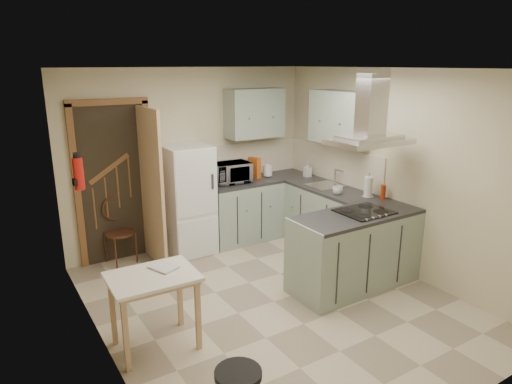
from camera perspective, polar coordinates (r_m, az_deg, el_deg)
floor at (r=5.21m, az=2.26°, el=-13.51°), size 4.20×4.20×0.00m
ceiling at (r=4.54m, az=2.61°, el=15.16°), size 4.20×4.20×0.00m
back_wall at (r=6.51m, az=-8.13°, el=4.14°), size 3.60×0.00×3.60m
left_wall at (r=4.03m, az=-19.21°, el=-3.93°), size 0.00×4.20×4.20m
right_wall at (r=5.91m, az=16.98°, el=2.40°), size 0.00×4.20×4.20m
doorway at (r=6.18m, az=-17.27°, el=1.03°), size 1.10×0.12×2.10m
fridge at (r=6.29m, az=-8.48°, el=-0.99°), size 0.60×0.60×1.50m
counter_back at (r=6.75m, az=-1.70°, el=-2.31°), size 1.08×0.60×0.90m
counter_right at (r=6.69m, az=7.49°, el=-2.62°), size 0.60×1.95×0.90m
splashback at (r=6.96m, az=-0.82°, el=4.21°), size 1.68×0.02×0.50m
wall_cabinet_back at (r=6.71m, az=-0.18°, el=9.83°), size 0.85×0.35×0.70m
wall_cabinet_right at (r=6.26m, az=10.46°, el=9.14°), size 0.35×0.90×0.70m
peninsula at (r=5.49m, az=12.34°, el=-7.09°), size 1.55×0.65×0.90m
hob at (r=5.40m, az=13.38°, el=-2.37°), size 0.58×0.50×0.01m
extractor_hood at (r=5.21m, az=13.95°, el=6.17°), size 0.90×0.55×0.10m
sink at (r=6.43m, az=8.62°, el=0.81°), size 0.45×0.40×0.01m
fire_extinguisher at (r=4.83m, az=-21.30°, el=2.15°), size 0.10×0.10×0.32m
drop_leaf_table at (r=4.41m, az=-12.53°, el=-14.34°), size 0.80×0.61×0.73m
bentwood_chair at (r=6.24m, az=-16.68°, el=-4.96°), size 0.43×0.43×0.82m
microwave at (r=6.51m, az=-3.13°, el=2.42°), size 0.55×0.39×0.29m
kettle at (r=6.85m, az=1.48°, el=2.72°), size 0.14×0.14×0.20m
cereal_box at (r=6.80m, az=-0.20°, el=3.07°), size 0.12×0.21×0.30m
soap_bottle at (r=6.90m, az=6.46°, el=2.77°), size 0.10×0.10×0.21m
paper_towel at (r=5.96m, az=13.87°, el=0.64°), size 0.13×0.13×0.27m
cup at (r=6.03m, az=10.17°, el=0.20°), size 0.14×0.14×0.10m
red_bottle at (r=5.94m, az=15.60°, el=0.00°), size 0.08×0.08×0.18m
book at (r=4.28m, az=-12.47°, el=-9.00°), size 0.27×0.30×0.11m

